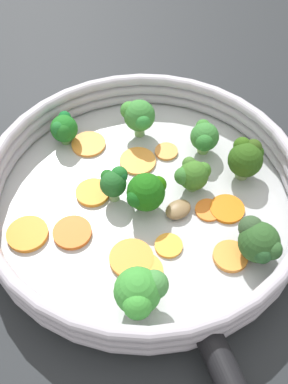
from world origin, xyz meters
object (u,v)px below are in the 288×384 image
object	(u,v)px
carrot_slice_6	(169,246)
broccoli_floret_3	(138,116)
broccoli_floret_5	(140,292)
broccoli_floret_8	(205,138)
carrot_slice_0	(208,210)
carrot_slice_8	(93,193)
carrot_slice_11	(28,234)
broccoli_floret_4	(193,174)
carrot_slice_2	(227,209)
carrot_slice_3	(89,144)
broccoli_floret_7	(114,182)
broccoli_floret_2	(65,127)
broccoli_floret_1	(246,157)
broccoli_floret_0	(259,242)
broccoli_floret_6	(146,192)
carrot_slice_7	(138,161)
carrot_slice_5	(72,233)
skillet	(144,204)
mushroom_piece_0	(178,209)
carrot_slice_4	(166,151)
carrot_slice_10	(131,258)
carrot_slice_1	(141,272)
carrot_slice_9	(230,256)

from	to	relation	value
carrot_slice_6	broccoli_floret_3	world-z (taller)	broccoli_floret_3
broccoli_floret_5	broccoli_floret_8	xyz separation A→B (m)	(-0.20, -0.09, -0.01)
carrot_slice_0	carrot_slice_8	xyz separation A→B (m)	(0.07, -0.11, 0.00)
carrot_slice_11	broccoli_floret_4	distance (m)	0.20
broccoli_floret_3	carrot_slice_2	bearing A→B (deg)	83.28
broccoli_floret_3	broccoli_floret_4	xyz separation A→B (m)	(0.02, 0.11, -0.01)
carrot_slice_0	carrot_slice_8	size ratio (longest dim) A/B	0.77
carrot_slice_3	broccoli_floret_7	xyz separation A→B (m)	(0.03, 0.08, 0.02)
broccoli_floret_7	broccoli_floret_2	bearing A→B (deg)	-100.88
carrot_slice_3	broccoli_floret_1	distance (m)	0.20
carrot_slice_3	broccoli_floret_0	size ratio (longest dim) A/B	0.82
carrot_slice_11	broccoli_floret_4	size ratio (longest dim) A/B	1.07
carrot_slice_0	carrot_slice_3	xyz separation A→B (m)	(0.02, -0.18, 0.00)
carrot_slice_8	broccoli_floret_6	distance (m)	0.07
carrot_slice_0	broccoli_floret_5	world-z (taller)	broccoli_floret_5
carrot_slice_7	broccoli_floret_7	size ratio (longest dim) A/B	1.07
carrot_slice_5	broccoli_floret_2	world-z (taller)	broccoli_floret_2
broccoli_floret_8	carrot_slice_6	bearing A→B (deg)	24.34
carrot_slice_5	skillet	bearing A→B (deg)	164.27
carrot_slice_3	carrot_slice_6	bearing A→B (deg)	76.29
broccoli_floret_1	broccoli_floret_6	xyz separation A→B (m)	(0.12, -0.05, -0.00)
skillet	carrot_slice_7	xyz separation A→B (m)	(-0.04, -0.05, 0.01)
broccoli_floret_0	broccoli_floret_2	distance (m)	0.27
mushroom_piece_0	carrot_slice_2	bearing A→B (deg)	137.47
carrot_slice_11	broccoli_floret_1	bearing A→B (deg)	153.23
broccoli_floret_1	carrot_slice_0	bearing A→B (deg)	3.85
carrot_slice_4	carrot_slice_10	size ratio (longest dim) A/B	0.62
carrot_slice_0	carrot_slice_6	xyz separation A→B (m)	(0.07, -0.00, 0.00)
broccoli_floret_0	broccoli_floret_6	distance (m)	0.13
carrot_slice_3	broccoli_floret_0	distance (m)	0.25
carrot_slice_0	carrot_slice_6	world-z (taller)	same
broccoli_floret_7	carrot_slice_6	bearing A→B (deg)	84.72
broccoli_floret_0	carrot_slice_1	bearing A→B (deg)	-36.60
carrot_slice_2	carrot_slice_3	world-z (taller)	same
carrot_slice_11	broccoli_floret_3	distance (m)	0.20
carrot_slice_3	mushroom_piece_0	distance (m)	0.15
broccoli_floret_0	mushroom_piece_0	size ratio (longest dim) A/B	1.67
carrot_slice_10	broccoli_floret_1	world-z (taller)	broccoli_floret_1
broccoli_floret_3	broccoli_floret_6	distance (m)	0.12
carrot_slice_0	broccoli_floret_7	distance (m)	0.11
carrot_slice_9	broccoli_floret_7	distance (m)	0.15
broccoli_floret_8	broccoli_floret_3	bearing A→B (deg)	-67.43
carrot_slice_0	carrot_slice_6	bearing A→B (deg)	-1.42
carrot_slice_5	carrot_slice_8	size ratio (longest dim) A/B	1.06
broccoli_floret_6	broccoli_floret_7	distance (m)	0.04
broccoli_floret_0	broccoli_floret_4	bearing A→B (deg)	-103.24
carrot_slice_2	carrot_slice_10	xyz separation A→B (m)	(0.12, -0.03, 0.00)
broccoli_floret_2	broccoli_floret_5	world-z (taller)	broccoli_floret_5
carrot_slice_0	carrot_slice_3	world-z (taller)	same
carrot_slice_3	broccoli_floret_3	distance (m)	0.07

